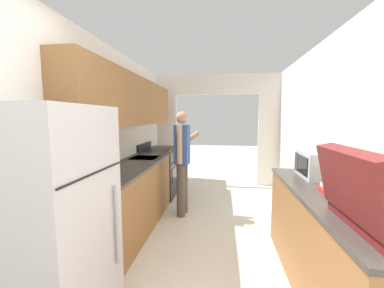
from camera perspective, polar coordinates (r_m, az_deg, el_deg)
wall_left at (r=3.30m, az=-19.28°, el=5.03°), size 0.38×6.87×2.50m
wall_right at (r=2.84m, az=33.81°, el=-0.43°), size 0.06×6.87×2.50m
wall_far_with_doorway at (r=5.40m, az=5.94°, el=5.62°), size 3.16×0.06×2.50m
counter_left at (r=3.64m, az=-12.88°, el=-11.03°), size 0.62×3.31×0.90m
counter_right at (r=2.48m, az=30.85°, el=-20.50°), size 0.62×2.01×0.90m
refrigerator at (r=2.01m, az=-30.81°, el=-15.67°), size 0.71×0.78×1.62m
range_oven at (r=4.67m, az=-7.97°, el=-6.98°), size 0.66×0.74×1.04m
person at (r=3.68m, az=-2.40°, el=-3.95°), size 0.53×0.40×1.63m
suitcase at (r=1.71m, az=38.27°, el=-11.28°), size 0.48×0.67×0.47m
microwave at (r=2.84m, az=28.59°, el=-4.41°), size 0.38×0.49×0.28m
book_stack at (r=2.32m, az=31.87°, el=-8.80°), size 0.22×0.31×0.13m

